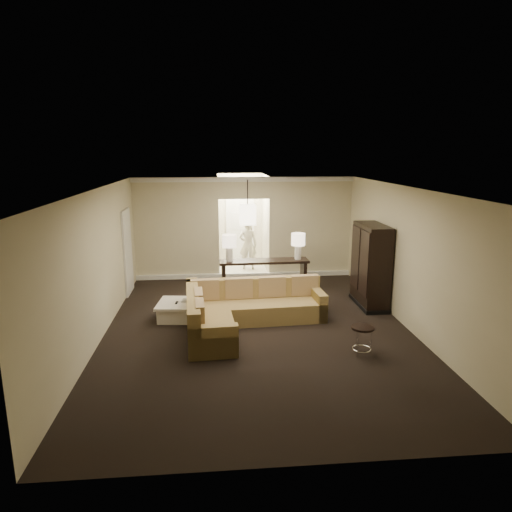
{
  "coord_description": "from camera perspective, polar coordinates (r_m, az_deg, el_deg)",
  "views": [
    {
      "loc": [
        -0.83,
        -8.43,
        3.49
      ],
      "look_at": [
        0.07,
        1.2,
        1.25
      ],
      "focal_mm": 32.0,
      "sensor_mm": 36.0,
      "label": 1
    }
  ],
  "objects": [
    {
      "name": "foyer",
      "position": [
        13.97,
        -1.85,
        4.02
      ],
      "size": [
        1.44,
        2.02,
        2.8
      ],
      "color": "white",
      "rests_on": "ground"
    },
    {
      "name": "table_lamp_right",
      "position": [
        11.31,
        5.29,
        1.76
      ],
      "size": [
        0.34,
        0.34,
        0.65
      ],
      "color": "white",
      "rests_on": "console_table"
    },
    {
      "name": "table_lamp_left",
      "position": [
        11.08,
        -3.37,
        1.56
      ],
      "size": [
        0.34,
        0.34,
        0.65
      ],
      "color": "white",
      "rests_on": "console_table"
    },
    {
      "name": "sectional_sofa",
      "position": [
        9.27,
        -1.8,
        -6.81
      ],
      "size": [
        2.92,
        2.36,
        0.86
      ],
      "rotation": [
        0.0,
        0.0,
        0.06
      ],
      "color": "brown",
      "rests_on": "ground"
    },
    {
      "name": "coffee_table",
      "position": [
        9.89,
        -9.54,
        -6.67
      ],
      "size": [
        0.98,
        0.98,
        0.37
      ],
      "rotation": [
        0.0,
        0.0,
        -0.11
      ],
      "color": "white",
      "rests_on": "ground"
    },
    {
      "name": "drink_table",
      "position": [
        8.28,
        13.16,
        -9.52
      ],
      "size": [
        0.4,
        0.4,
        0.51
      ],
      "rotation": [
        0.0,
        0.0,
        -0.22
      ],
      "color": "black",
      "rests_on": "ground"
    },
    {
      "name": "ground",
      "position": [
        9.16,
        0.28,
        -9.34
      ],
      "size": [
        8.0,
        8.0,
        0.0
      ],
      "primitive_type": "plane",
      "color": "black",
      "rests_on": "ground"
    },
    {
      "name": "wall_back",
      "position": [
        12.63,
        -1.48,
        3.52
      ],
      "size": [
        6.0,
        0.04,
        2.8
      ],
      "primitive_type": "cube",
      "color": "beige",
      "rests_on": "ground"
    },
    {
      "name": "side_door",
      "position": [
        11.69,
        -15.75,
        0.51
      ],
      "size": [
        0.05,
        0.9,
        2.1
      ],
      "primitive_type": "cube",
      "color": "white",
      "rests_on": "ground"
    },
    {
      "name": "crown_molding",
      "position": [
        12.43,
        -1.5,
        9.54
      ],
      "size": [
        6.0,
        0.1,
        0.12
      ],
      "primitive_type": "cube",
      "color": "white",
      "rests_on": "wall_back"
    },
    {
      "name": "wall_left",
      "position": [
        8.95,
        -19.2,
        -1.19
      ],
      "size": [
        0.04,
        8.0,
        2.8
      ],
      "primitive_type": "cube",
      "color": "beige",
      "rests_on": "ground"
    },
    {
      "name": "pendant_light",
      "position": [
        11.27,
        -1.05,
        5.2
      ],
      "size": [
        0.38,
        0.38,
        1.09
      ],
      "color": "black",
      "rests_on": "ceiling"
    },
    {
      "name": "console_table",
      "position": [
        11.34,
        0.99,
        -2.2
      ],
      "size": [
        2.22,
        0.56,
        0.85
      ],
      "rotation": [
        0.0,
        0.0,
        0.03
      ],
      "color": "black",
      "rests_on": "ground"
    },
    {
      "name": "person",
      "position": [
        13.62,
        -1.0,
        1.72
      ],
      "size": [
        0.65,
        0.49,
        1.63
      ],
      "primitive_type": "imported",
      "rotation": [
        0.0,
        0.0,
        2.96
      ],
      "color": "beige",
      "rests_on": "ground"
    },
    {
      "name": "wall_right",
      "position": [
        9.49,
        18.62,
        -0.36
      ],
      "size": [
        0.04,
        8.0,
        2.8
      ],
      "primitive_type": "cube",
      "color": "beige",
      "rests_on": "ground"
    },
    {
      "name": "armoire",
      "position": [
        10.67,
        14.12,
        -1.38
      ],
      "size": [
        0.56,
        1.31,
        1.88
      ],
      "color": "black",
      "rests_on": "ground"
    },
    {
      "name": "baseboard",
      "position": [
        12.87,
        -1.43,
        -2.41
      ],
      "size": [
        6.0,
        0.1,
        0.12
      ],
      "primitive_type": "cube",
      "color": "white",
      "rests_on": "ground"
    },
    {
      "name": "ceiling",
      "position": [
        8.5,
        0.3,
        8.4
      ],
      "size": [
        6.0,
        8.0,
        0.02
      ],
      "primitive_type": "cube",
      "color": "silver",
      "rests_on": "wall_back"
    },
    {
      "name": "wall_front",
      "position": [
        4.97,
        4.88,
        -11.86
      ],
      "size": [
        6.0,
        0.04,
        2.8
      ],
      "primitive_type": "cube",
      "color": "beige",
      "rests_on": "ground"
    }
  ]
}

